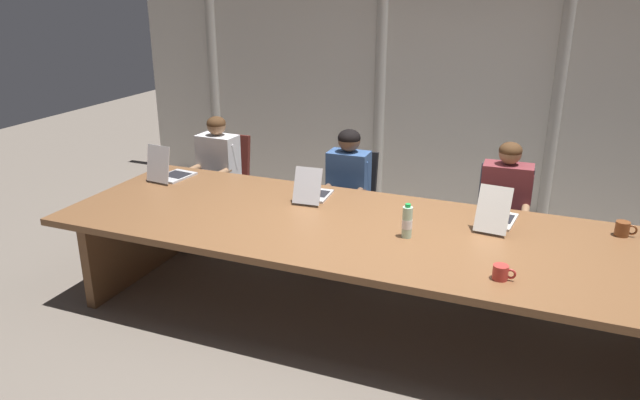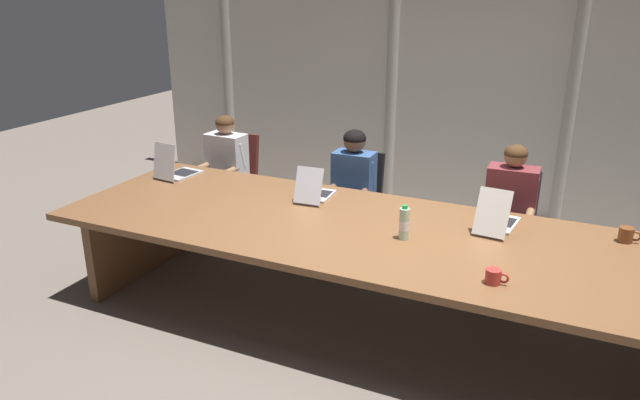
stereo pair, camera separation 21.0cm
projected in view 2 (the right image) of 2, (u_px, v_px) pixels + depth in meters
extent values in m
plane|color=#6B6056|center=(380.00, 325.00, 4.40)|extent=(15.50, 15.50, 0.00)
cube|color=brown|center=(383.00, 235.00, 4.16)|extent=(4.75, 1.49, 0.05)
cube|color=black|center=(383.00, 243.00, 4.18)|extent=(4.04, 0.10, 0.06)
cube|color=brown|center=(145.00, 233.00, 5.13)|extent=(0.08, 1.27, 0.69)
cube|color=beige|center=(475.00, 64.00, 6.20)|extent=(7.75, 0.10, 3.11)
cylinder|color=#A39E96|center=(227.00, 51.00, 7.34)|extent=(0.12, 0.12, 3.04)
cylinder|color=#A39E96|center=(393.00, 61.00, 6.50)|extent=(0.12, 0.12, 3.04)
cylinder|color=#A39E96|center=(575.00, 71.00, 5.77)|extent=(0.12, 0.12, 3.04)
cube|color=#BCBCC1|center=(182.00, 174.00, 5.34)|extent=(0.27, 0.35, 0.02)
cube|color=black|center=(184.00, 172.00, 5.36)|extent=(0.22, 0.20, 0.00)
cube|color=#BCBCC1|center=(164.00, 162.00, 5.13)|extent=(0.24, 0.09, 0.31)
cube|color=black|center=(165.00, 161.00, 5.14)|extent=(0.22, 0.08, 0.28)
cube|color=#BCBCC1|center=(318.00, 195.00, 4.82)|extent=(0.24, 0.31, 0.02)
cube|color=black|center=(319.00, 193.00, 4.83)|extent=(0.19, 0.18, 0.00)
cube|color=#BCBCC1|center=(309.00, 186.00, 4.60)|extent=(0.22, 0.12, 0.27)
cube|color=black|center=(309.00, 185.00, 4.60)|extent=(0.20, 0.10, 0.24)
cube|color=beige|center=(500.00, 223.00, 4.26)|extent=(0.25, 0.36, 0.02)
cube|color=black|center=(501.00, 221.00, 4.27)|extent=(0.20, 0.21, 0.00)
cube|color=beige|center=(493.00, 213.00, 4.01)|extent=(0.23, 0.15, 0.30)
cube|color=black|center=(493.00, 212.00, 4.02)|extent=(0.21, 0.13, 0.27)
cube|color=#511E19|center=(228.00, 189.00, 6.01)|extent=(0.49, 0.49, 0.08)
cube|color=#511E19|center=(239.00, 156.00, 6.10)|extent=(0.43, 0.12, 0.48)
cylinder|color=#262628|center=(230.00, 208.00, 6.08)|extent=(0.05, 0.05, 0.33)
cylinder|color=black|center=(230.00, 225.00, 6.14)|extent=(0.60, 0.60, 0.04)
cube|color=black|center=(351.00, 209.00, 5.48)|extent=(0.49, 0.49, 0.08)
cube|color=black|center=(361.00, 175.00, 5.58)|extent=(0.43, 0.12, 0.45)
cylinder|color=#262628|center=(351.00, 230.00, 5.55)|extent=(0.05, 0.05, 0.33)
cylinder|color=black|center=(351.00, 248.00, 5.62)|extent=(0.60, 0.60, 0.04)
cube|color=#2D2D38|center=(504.00, 233.00, 4.95)|extent=(0.48, 0.48, 0.08)
cube|color=#2D2D38|center=(512.00, 195.00, 5.04)|extent=(0.43, 0.12, 0.45)
cylinder|color=#262628|center=(501.00, 256.00, 5.02)|extent=(0.05, 0.05, 0.33)
cylinder|color=black|center=(499.00, 276.00, 5.08)|extent=(0.60, 0.60, 0.04)
cube|color=silver|center=(227.00, 160.00, 5.88)|extent=(0.39, 0.24, 0.52)
sphere|color=#8C6647|center=(225.00, 125.00, 5.76)|extent=(0.18, 0.18, 0.18)
ellipsoid|color=#472D19|center=(225.00, 122.00, 5.75)|extent=(0.18, 0.18, 0.13)
cylinder|color=silver|center=(240.00, 155.00, 5.79)|extent=(0.08, 0.14, 0.27)
cylinder|color=#8C6647|center=(228.00, 173.00, 5.65)|extent=(0.08, 0.30, 0.06)
cylinder|color=silver|center=(213.00, 151.00, 5.93)|extent=(0.08, 0.14, 0.27)
cylinder|color=#8C6647|center=(201.00, 168.00, 5.80)|extent=(0.08, 0.30, 0.06)
cylinder|color=#262833|center=(224.00, 196.00, 5.77)|extent=(0.15, 0.41, 0.13)
cylinder|color=#262833|center=(214.00, 222.00, 5.69)|extent=(0.11, 0.11, 0.43)
cylinder|color=#262833|center=(208.00, 193.00, 5.86)|extent=(0.15, 0.41, 0.13)
cylinder|color=#262833|center=(197.00, 219.00, 5.78)|extent=(0.11, 0.11, 0.43)
cube|color=#335184|center=(354.00, 179.00, 5.36)|extent=(0.36, 0.23, 0.50)
sphere|color=brown|center=(355.00, 141.00, 5.24)|extent=(0.20, 0.20, 0.20)
ellipsoid|color=black|center=(355.00, 138.00, 5.23)|extent=(0.20, 0.20, 0.15)
cylinder|color=#335184|center=(370.00, 175.00, 5.28)|extent=(0.07, 0.14, 0.27)
cylinder|color=brown|center=(361.00, 195.00, 5.14)|extent=(0.07, 0.30, 0.06)
cylinder|color=#335184|center=(338.00, 171.00, 5.39)|extent=(0.07, 0.14, 0.27)
cylinder|color=brown|center=(329.00, 190.00, 5.25)|extent=(0.07, 0.30, 0.06)
cylinder|color=#262833|center=(356.00, 218.00, 5.24)|extent=(0.14, 0.40, 0.13)
cylinder|color=#262833|center=(348.00, 247.00, 5.16)|extent=(0.11, 0.11, 0.43)
cylinder|color=#262833|center=(334.00, 215.00, 5.32)|extent=(0.14, 0.40, 0.13)
cylinder|color=#262833|center=(326.00, 244.00, 5.23)|extent=(0.11, 0.11, 0.43)
cube|color=brown|center=(511.00, 199.00, 4.81)|extent=(0.40, 0.23, 0.54)
sphere|color=#8C6647|center=(516.00, 156.00, 4.69)|extent=(0.18, 0.18, 0.18)
ellipsoid|color=#472D19|center=(516.00, 153.00, 4.68)|extent=(0.18, 0.18, 0.13)
cylinder|color=brown|center=(534.00, 193.00, 4.73)|extent=(0.08, 0.14, 0.27)
cylinder|color=#8C6647|center=(529.00, 216.00, 4.58)|extent=(0.07, 0.30, 0.06)
cylinder|color=brown|center=(491.00, 188.00, 4.85)|extent=(0.08, 0.14, 0.27)
cylinder|color=#8C6647|center=(485.00, 210.00, 4.70)|extent=(0.07, 0.30, 0.06)
cylinder|color=#262833|center=(517.00, 245.00, 4.71)|extent=(0.15, 0.40, 0.13)
cylinder|color=#262833|center=(512.00, 278.00, 4.62)|extent=(0.11, 0.11, 0.43)
cylinder|color=#262833|center=(491.00, 241.00, 4.78)|extent=(0.15, 0.40, 0.13)
cylinder|color=#262833|center=(485.00, 274.00, 4.69)|extent=(0.11, 0.11, 0.43)
cylinder|color=#ADD1B2|center=(404.00, 224.00, 3.99)|extent=(0.07, 0.07, 0.22)
cylinder|color=white|center=(404.00, 225.00, 3.99)|extent=(0.07, 0.07, 0.06)
cylinder|color=green|center=(405.00, 207.00, 3.95)|extent=(0.04, 0.04, 0.02)
cylinder|color=brown|center=(626.00, 235.00, 3.96)|extent=(0.09, 0.09, 0.10)
torus|color=brown|center=(636.00, 236.00, 3.94)|extent=(0.07, 0.01, 0.07)
cylinder|color=#B2332D|center=(493.00, 276.00, 3.42)|extent=(0.09, 0.09, 0.09)
torus|color=#B2332D|center=(504.00, 278.00, 3.39)|extent=(0.06, 0.01, 0.06)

